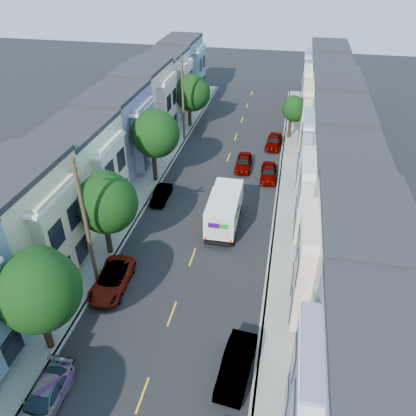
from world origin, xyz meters
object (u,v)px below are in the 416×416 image
Objects in this scene: tree_e at (191,93)px; parked_left_c at (112,280)px; tree_b at (37,291)px; parked_left_d at (161,195)px; utility_pole_near at (86,224)px; parked_right_b at (236,365)px; parked_left_b at (44,399)px; parked_right_c at (269,173)px; utility_pole_far at (183,99)px; fedex_truck at (224,209)px; lead_sedan at (243,163)px; tree_d at (155,134)px; tree_c at (106,203)px; tree_far_r at (294,109)px; parked_right_d at (274,141)px.

parked_left_c is (1.40, -30.68, -3.88)m from tree_e.
tree_b reaches higher than parked_left_d.
utility_pole_near is 13.27m from parked_right_b.
parked_left_b is 0.99× the size of parked_right_c.
parked_right_b is at bearing 2.59° from tree_b.
utility_pole_far reaches higher than tree_b.
tree_b is at bearing -90.00° from utility_pole_far.
utility_pole_near reaches higher than parked_left_c.
parked_left_c reaches higher than parked_left_b.
fedex_truck is 1.46× the size of lead_sedan.
parked_right_b is at bearing -61.55° from tree_d.
tree_d is 15.22m from tree_e.
tree_b is at bearing -90.00° from tree_c.
tree_b is 1.02× the size of tree_c.
lead_sedan is (8.32, -6.30, -4.43)m from utility_pole_far.
tree_far_r is at bearing 13.04° from utility_pole_far.
tree_d is at bearing 90.01° from utility_pole_near.
lead_sedan is at bearing -51.82° from tree_e.
fedex_truck is 1.49× the size of parked_right_c.
fedex_truck is at bearing 61.60° from tree_b.
utility_pole_far is 1.54× the size of fedex_truck.
parked_left_c is 11.09m from parked_right_b.
tree_b is at bearing -106.62° from parked_left_c.
tree_e reaches higher than parked_left_c.
utility_pole_far is at bearing 141.60° from lead_sedan.
tree_e is at bearing 90.00° from utility_pole_near.
utility_pole_near is 2.28× the size of parked_right_c.
utility_pole_near is (0.00, -30.29, 0.59)m from tree_e.
fedex_truck is at bearing 69.14° from parked_left_b.
lead_sedan is at bearing -117.52° from tree_far_r.
tree_e is 37.77m from parked_right_b.
utility_pole_far is (0.00, 10.91, -0.16)m from tree_d.
parked_left_c is at bearing 157.61° from parked_right_b.
tree_e is (0.00, 36.38, -0.38)m from tree_b.
tree_e is 1.54× the size of parked_right_b.
tree_d is at bearing -152.29° from lead_sedan.
tree_b is 18.32m from parked_left_d.
parked_left_d is (1.40, 11.65, -4.54)m from utility_pole_near.
tree_e is 1.29× the size of tree_far_r.
tree_far_r is at bearing 46.62° from tree_d.
tree_c is 1.64× the size of parked_left_b.
parked_left_d is (1.40, -14.35, -4.54)m from utility_pole_far.
parked_left_b is (1.40, -35.62, -4.50)m from utility_pole_far.
fedex_truck reaches higher than parked_right_d.
tree_b is 1.60× the size of parked_right_d.
parked_left_c is at bearing 76.18° from tree_b.
tree_c reaches higher than parked_right_c.
tree_b is at bearing -119.06° from fedex_truck.
tree_b is 6.10m from utility_pole_near.
tree_e reaches higher than parked_left_b.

